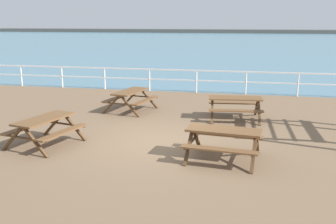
{
  "coord_description": "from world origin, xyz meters",
  "views": [
    {
      "loc": [
        2.45,
        -10.33,
        3.38
      ],
      "look_at": [
        0.21,
        0.25,
        0.8
      ],
      "focal_mm": 41.5,
      "sensor_mm": 36.0,
      "label": 1
    }
  ],
  "objects_px": {
    "picnic_table_near_left": "(235,103)",
    "picnic_table_mid_centre": "(131,96)",
    "picnic_table_near_right": "(224,137)",
    "picnic_table_far_left": "(45,125)"
  },
  "relations": [
    {
      "from": "picnic_table_near_right",
      "to": "picnic_table_far_left",
      "type": "relative_size",
      "value": 0.93
    },
    {
      "from": "picnic_table_near_right",
      "to": "picnic_table_mid_centre",
      "type": "relative_size",
      "value": 0.95
    },
    {
      "from": "picnic_table_mid_centre",
      "to": "picnic_table_near_right",
      "type": "bearing_deg",
      "value": -129.36
    },
    {
      "from": "picnic_table_near_left",
      "to": "picnic_table_mid_centre",
      "type": "distance_m",
      "value": 3.95
    },
    {
      "from": "picnic_table_near_right",
      "to": "picnic_table_mid_centre",
      "type": "bearing_deg",
      "value": 136.01
    },
    {
      "from": "picnic_table_near_left",
      "to": "picnic_table_mid_centre",
      "type": "height_order",
      "value": "same"
    },
    {
      "from": "picnic_table_mid_centre",
      "to": "picnic_table_near_left",
      "type": "bearing_deg",
      "value": -86.51
    },
    {
      "from": "picnic_table_near_right",
      "to": "picnic_table_near_left",
      "type": "bearing_deg",
      "value": 94.75
    },
    {
      "from": "picnic_table_near_right",
      "to": "picnic_table_far_left",
      "type": "distance_m",
      "value": 4.87
    },
    {
      "from": "picnic_table_near_right",
      "to": "picnic_table_mid_centre",
      "type": "xyz_separation_m",
      "value": [
        -3.81,
        4.59,
        0.0
      ]
    }
  ]
}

